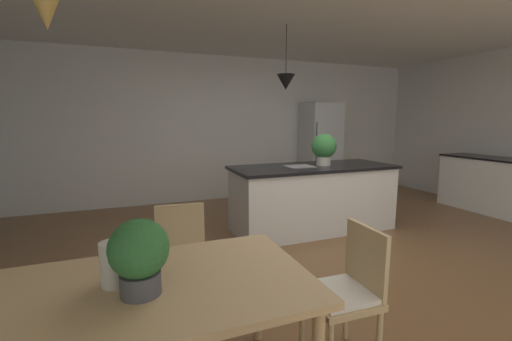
% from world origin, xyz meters
% --- Properties ---
extents(ground_plane, '(10.00, 8.40, 0.04)m').
position_xyz_m(ground_plane, '(0.00, 0.00, -0.02)').
color(ground_plane, brown).
extents(wall_back_kitchen, '(10.00, 0.12, 2.70)m').
position_xyz_m(wall_back_kitchen, '(0.00, 3.26, 1.35)').
color(wall_back_kitchen, silver).
rests_on(wall_back_kitchen, ground_plane).
extents(dining_table, '(1.92, 0.93, 0.73)m').
position_xyz_m(dining_table, '(-2.00, -1.31, 0.67)').
color(dining_table, tan).
rests_on(dining_table, ground_plane).
extents(chair_far_right, '(0.44, 0.44, 0.87)m').
position_xyz_m(chair_far_right, '(-1.56, -0.48, 0.47)').
color(chair_far_right, tan).
rests_on(chair_far_right, ground_plane).
extents(chair_kitchen_end, '(0.41, 0.41, 0.87)m').
position_xyz_m(chair_kitchen_end, '(-0.67, -1.31, 0.47)').
color(chair_kitchen_end, tan).
rests_on(chair_kitchen_end, ground_plane).
extents(kitchen_island, '(2.26, 0.91, 0.91)m').
position_xyz_m(kitchen_island, '(0.45, 0.97, 0.46)').
color(kitchen_island, white).
rests_on(kitchen_island, ground_plane).
extents(refrigerator, '(0.68, 0.67, 1.85)m').
position_xyz_m(refrigerator, '(1.74, 2.86, 0.93)').
color(refrigerator, silver).
rests_on(refrigerator, ground_plane).
extents(pendant_over_table, '(0.17, 0.17, 0.80)m').
position_xyz_m(pendant_over_table, '(-2.18, -1.22, 2.00)').
color(pendant_over_table, black).
extents(pendant_over_island_main, '(0.23, 0.23, 0.80)m').
position_xyz_m(pendant_over_island_main, '(0.01, 0.97, 2.00)').
color(pendant_over_island_main, black).
extents(potted_plant_on_island, '(0.34, 0.34, 0.44)m').
position_xyz_m(potted_plant_on_island, '(0.61, 0.97, 1.15)').
color(potted_plant_on_island, beige).
rests_on(potted_plant_on_island, kitchen_island).
extents(potted_plant_on_table, '(0.27, 0.27, 0.36)m').
position_xyz_m(potted_plant_on_table, '(-1.88, -1.38, 0.92)').
color(potted_plant_on_table, '#4C4C51').
rests_on(potted_plant_on_table, dining_table).
extents(vase_on_dining_table, '(0.12, 0.12, 0.22)m').
position_xyz_m(vase_on_dining_table, '(-2.00, -1.25, 0.84)').
color(vase_on_dining_table, silver).
rests_on(vase_on_dining_table, dining_table).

